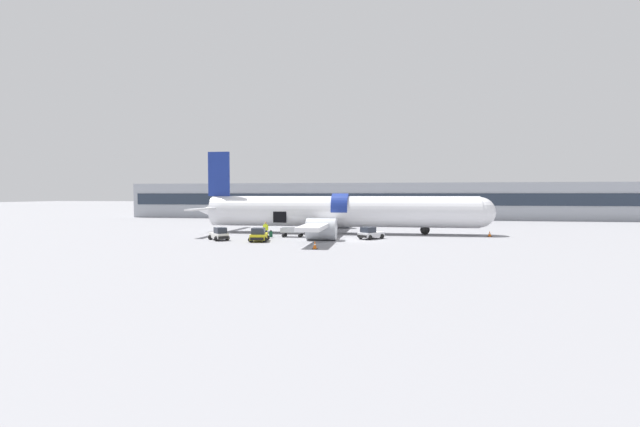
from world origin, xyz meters
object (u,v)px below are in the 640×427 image
at_px(baggage_tug_lead, 370,234).
at_px(ground_crew_loader_b, 323,229).
at_px(airplane, 337,212).
at_px(baggage_tug_mid, 259,235).
at_px(suitcase_on_tarmac_spare, 312,233).
at_px(baggage_tug_rear, 219,235).
at_px(ground_crew_loader_a, 266,230).
at_px(ground_crew_driver, 327,229).
at_px(baggage_cart_loading, 293,232).
at_px(suitcase_on_tarmac_upright, 271,234).

distance_m(baggage_tug_lead, ground_crew_loader_b, 5.42).
xyz_separation_m(airplane, baggage_tug_lead, (4.50, -6.36, -2.13)).
distance_m(baggage_tug_mid, suitcase_on_tarmac_spare, 7.84).
height_order(baggage_tug_rear, ground_crew_loader_b, ground_crew_loader_b).
distance_m(ground_crew_loader_a, ground_crew_driver, 7.16).
height_order(baggage_tug_lead, ground_crew_driver, ground_crew_driver).
bearing_deg(baggage_cart_loading, ground_crew_loader_b, -7.71).
bearing_deg(airplane, suitcase_on_tarmac_upright, -139.74).
relative_size(baggage_tug_mid, ground_crew_loader_b, 1.78).
height_order(baggage_cart_loading, ground_crew_loader_a, ground_crew_loader_a).
bearing_deg(suitcase_on_tarmac_upright, baggage_tug_mid, -90.15).
bearing_deg(suitcase_on_tarmac_spare, airplane, 61.55).
xyz_separation_m(baggage_tug_rear, suitcase_on_tarmac_spare, (9.33, 5.76, -0.23)).
xyz_separation_m(suitcase_on_tarmac_upright, suitcase_on_tarmac_spare, (4.68, 1.55, 0.03)).
relative_size(baggage_tug_rear, ground_crew_loader_b, 1.54).
height_order(baggage_tug_rear, ground_crew_driver, ground_crew_driver).
bearing_deg(suitcase_on_tarmac_upright, suitcase_on_tarmac_spare, 18.32).
relative_size(airplane, suitcase_on_tarmac_upright, 47.89).
height_order(ground_crew_loader_b, suitcase_on_tarmac_spare, ground_crew_loader_b).
bearing_deg(baggage_tug_rear, ground_crew_loader_a, 36.41).
distance_m(airplane, ground_crew_loader_b, 6.27).
height_order(baggage_tug_lead, baggage_cart_loading, baggage_tug_lead).
bearing_deg(baggage_tug_lead, suitcase_on_tarmac_spare, 164.67).
distance_m(baggage_tug_mid, ground_crew_loader_a, 3.71).
height_order(ground_crew_loader_a, ground_crew_driver, ground_crew_driver).
height_order(baggage_tug_mid, ground_crew_loader_b, ground_crew_loader_b).
relative_size(airplane, ground_crew_loader_a, 20.74).
bearing_deg(baggage_tug_lead, ground_crew_driver, 166.22).
distance_m(airplane, baggage_tug_rear, 15.72).
relative_size(ground_crew_loader_a, suitcase_on_tarmac_spare, 2.17).
height_order(airplane, baggage_cart_loading, airplane).
distance_m(baggage_tug_lead, suitcase_on_tarmac_upright, 11.61).
relative_size(ground_crew_driver, suitcase_on_tarmac_spare, 2.19).
relative_size(baggage_tug_rear, suitcase_on_tarmac_upright, 3.59).
bearing_deg(baggage_cart_loading, airplane, 50.06).
relative_size(airplane, suitcase_on_tarmac_spare, 45.00).
bearing_deg(airplane, suitcase_on_tarmac_spare, -118.45).
height_order(airplane, baggage_tug_rear, airplane).
relative_size(baggage_tug_mid, ground_crew_driver, 1.78).
bearing_deg(ground_crew_driver, suitcase_on_tarmac_upright, -172.29).
bearing_deg(airplane, ground_crew_loader_b, -98.58).
bearing_deg(ground_crew_loader_a, baggage_cart_loading, 29.03).
xyz_separation_m(airplane, baggage_cart_loading, (-4.57, -5.45, -2.19)).
xyz_separation_m(baggage_tug_mid, suitcase_on_tarmac_spare, (4.69, 6.27, -0.27)).
relative_size(baggage_tug_rear, ground_crew_loader_a, 1.55).
relative_size(ground_crew_loader_b, ground_crew_driver, 1.00).
relative_size(baggage_tug_mid, baggage_cart_loading, 0.91).
relative_size(ground_crew_driver, suitcase_on_tarmac_upright, 2.33).
bearing_deg(ground_crew_loader_b, airplane, 81.42).
bearing_deg(suitcase_on_tarmac_spare, suitcase_on_tarmac_upright, -161.68).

